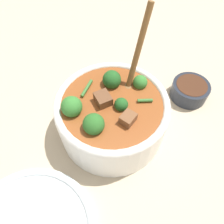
% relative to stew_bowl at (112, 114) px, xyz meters
% --- Properties ---
extents(ground_plane, '(4.00, 4.00, 0.00)m').
position_rel_stew_bowl_xyz_m(ground_plane, '(-0.00, -0.00, -0.06)').
color(ground_plane, '#C6B293').
extents(stew_bowl, '(0.25, 0.25, 0.27)m').
position_rel_stew_bowl_xyz_m(stew_bowl, '(0.00, 0.00, 0.00)').
color(stew_bowl, white).
rests_on(stew_bowl, ground_plane).
extents(condiment_bowl, '(0.10, 0.10, 0.04)m').
position_rel_stew_bowl_xyz_m(condiment_bowl, '(0.13, -0.19, -0.04)').
color(condiment_bowl, '#232833').
rests_on(condiment_bowl, ground_plane).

